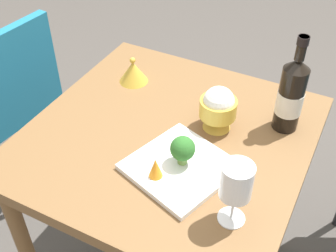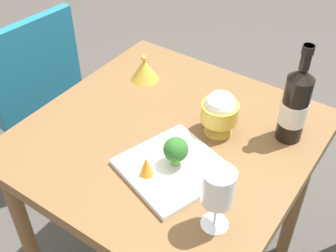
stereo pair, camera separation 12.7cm
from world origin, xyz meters
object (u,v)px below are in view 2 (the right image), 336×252
(serving_plate, at_px, (173,168))
(broccoli_floret, at_px, (176,150))
(wine_glass, at_px, (218,189))
(rice_bowl_lid, at_px, (144,70))
(rice_bowl, at_px, (220,112))
(wine_bottle, at_px, (295,105))
(carrot_garnish_left, at_px, (146,166))
(chair_by_wall, at_px, (30,85))

(serving_plate, distance_m, broccoli_floret, 0.06)
(serving_plate, bearing_deg, wine_glass, -116.96)
(broccoli_floret, bearing_deg, rice_bowl_lid, 48.02)
(rice_bowl, xyz_separation_m, rice_bowl_lid, (0.10, 0.35, -0.04))
(wine_bottle, bearing_deg, wine_glass, 177.29)
(wine_bottle, relative_size, serving_plate, 0.97)
(carrot_garnish_left, bearing_deg, wine_glass, -97.19)
(wine_bottle, height_order, rice_bowl_lid, wine_bottle)
(wine_bottle, distance_m, carrot_garnish_left, 0.45)
(wine_bottle, bearing_deg, rice_bowl, 118.00)
(chair_by_wall, xyz_separation_m, rice_bowl_lid, (0.06, -0.58, 0.25))
(wine_glass, distance_m, rice_bowl_lid, 0.66)
(wine_glass, xyz_separation_m, serving_plate, (0.09, 0.18, -0.12))
(rice_bowl, bearing_deg, serving_plate, 174.41)
(wine_bottle, bearing_deg, serving_plate, 146.55)
(wine_bottle, bearing_deg, chair_by_wall, 93.28)
(chair_by_wall, distance_m, serving_plate, 0.96)
(chair_by_wall, relative_size, carrot_garnish_left, 14.19)
(wine_bottle, xyz_separation_m, rice_bowl_lid, (0.00, 0.53, -0.08))
(chair_by_wall, xyz_separation_m, broccoli_floret, (-0.23, -0.91, 0.28))
(serving_plate, bearing_deg, carrot_garnish_left, 148.39)
(chair_by_wall, height_order, carrot_garnish_left, chair_by_wall)
(wine_bottle, xyz_separation_m, broccoli_floret, (-0.29, 0.20, -0.05))
(rice_bowl, bearing_deg, chair_by_wall, 87.96)
(rice_bowl_lid, bearing_deg, rice_bowl, -105.66)
(rice_bowl_lid, height_order, serving_plate, rice_bowl_lid)
(serving_plate, bearing_deg, wine_bottle, -33.45)
(chair_by_wall, distance_m, rice_bowl_lid, 0.63)
(wine_glass, distance_m, carrot_garnish_left, 0.24)
(chair_by_wall, bearing_deg, broccoli_floret, -98.08)
(wine_bottle, xyz_separation_m, serving_plate, (-0.31, 0.20, -0.11))
(carrot_garnish_left, bearing_deg, broccoli_floret, -28.16)
(serving_plate, bearing_deg, rice_bowl_lid, 46.89)
(carrot_garnish_left, bearing_deg, rice_bowl, -12.43)
(chair_by_wall, distance_m, carrot_garnish_left, 0.95)
(wine_glass, relative_size, serving_plate, 0.57)
(chair_by_wall, distance_m, broccoli_floret, 0.98)
(rice_bowl, xyz_separation_m, carrot_garnish_left, (-0.27, 0.06, -0.03))
(serving_plate, xyz_separation_m, carrot_garnish_left, (-0.07, 0.04, 0.04))
(chair_by_wall, xyz_separation_m, carrot_garnish_left, (-0.31, -0.87, 0.26))
(rice_bowl, relative_size, broccoli_floret, 1.65)
(wine_bottle, xyz_separation_m, rice_bowl, (-0.10, 0.18, -0.04))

